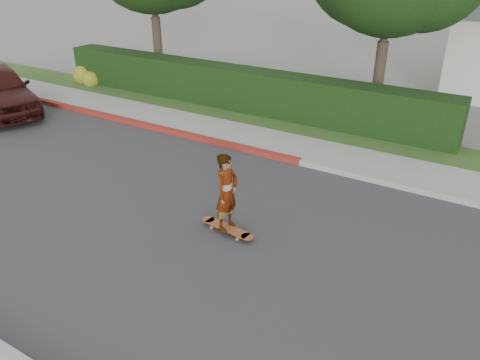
# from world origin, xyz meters

# --- Properties ---
(ground) EXTENTS (120.00, 120.00, 0.00)m
(ground) POSITION_xyz_m (0.00, 0.00, 0.00)
(ground) COLOR slate
(ground) RESTS_ON ground
(road) EXTENTS (60.00, 8.00, 0.01)m
(road) POSITION_xyz_m (0.00, 0.00, 0.01)
(road) COLOR #2D2D30
(road) RESTS_ON ground
(curb_far) EXTENTS (60.00, 0.20, 0.15)m
(curb_far) POSITION_xyz_m (0.00, 4.10, 0.07)
(curb_far) COLOR #9E9E99
(curb_far) RESTS_ON ground
(curb_red_section) EXTENTS (12.00, 0.21, 0.15)m
(curb_red_section) POSITION_xyz_m (-5.00, 4.10, 0.08)
(curb_red_section) COLOR maroon
(curb_red_section) RESTS_ON ground
(sidewalk_far) EXTENTS (60.00, 1.60, 0.12)m
(sidewalk_far) POSITION_xyz_m (0.00, 5.00, 0.06)
(sidewalk_far) COLOR gray
(sidewalk_far) RESTS_ON ground
(planting_strip) EXTENTS (60.00, 1.60, 0.10)m
(planting_strip) POSITION_xyz_m (0.00, 6.60, 0.05)
(planting_strip) COLOR #2D4C1E
(planting_strip) RESTS_ON ground
(hedge) EXTENTS (15.00, 1.00, 1.50)m
(hedge) POSITION_xyz_m (-3.00, 7.20, 0.75)
(hedge) COLOR black
(hedge) RESTS_ON ground
(flowering_shrub) EXTENTS (1.40, 1.00, 0.90)m
(flowering_shrub) POSITION_xyz_m (-10.01, 6.74, 0.33)
(flowering_shrub) COLOR #2D4C19
(flowering_shrub) RESTS_ON ground
(skateboard) EXTENTS (1.31, 0.41, 0.12)m
(skateboard) POSITION_xyz_m (1.11, 0.28, 0.11)
(skateboard) COLOR #C56936
(skateboard) RESTS_ON ground
(skateboarder) EXTENTS (0.41, 0.61, 1.62)m
(skateboarder) POSITION_xyz_m (1.11, 0.28, 0.94)
(skateboarder) COLOR white
(skateboarder) RESTS_ON skateboard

